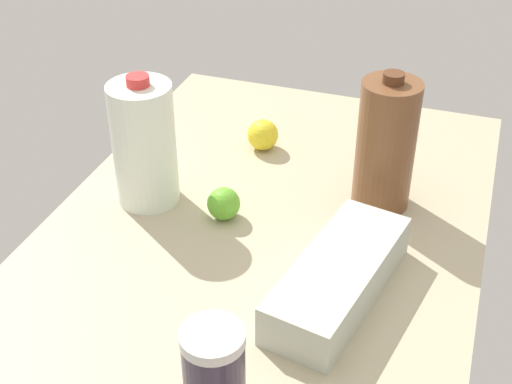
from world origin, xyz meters
TOP-DOWN VIEW (x-y plane):
  - countertop at (0.00, 0.00)cm, footprint 120.00×76.00cm
  - chocolate_milk_jug at (18.36, -18.11)cm, footprint 10.56×10.56cm
  - milk_jug at (5.59, 23.24)cm, footprint 11.54×11.54cm
  - egg_carton at (-9.31, -16.71)cm, footprint 33.21×17.39cm
  - lemon_by_jug at (30.22, 8.92)cm, footprint 6.48×6.48cm
  - lime_loose at (4.44, 7.68)cm, footprint 5.98×5.98cm

SIDE VIEW (x-z plane):
  - countertop at x=0.00cm, z-range 0.00..3.00cm
  - lime_loose at x=4.44cm, z-range 3.00..8.98cm
  - lemon_by_jug at x=30.22cm, z-range 3.00..9.48cm
  - egg_carton at x=-9.31cm, z-range 3.00..10.10cm
  - milk_jug at x=5.59cm, z-range 2.22..27.33cm
  - chocolate_milk_jug at x=18.36cm, z-range 2.22..28.47cm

